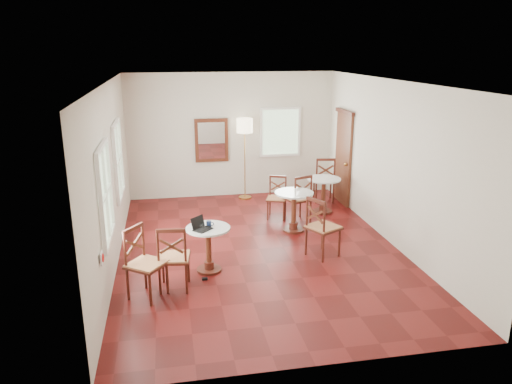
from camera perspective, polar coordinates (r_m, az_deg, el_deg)
ground at (r=9.02m, az=0.35°, el=-6.64°), size 7.00×7.00×0.00m
room_shell at (r=8.71m, az=-0.36°, el=5.55°), size 5.02×7.02×3.01m
cafe_table_near at (r=8.03m, az=-5.57°, el=-6.08°), size 0.72×0.72×0.76m
cafe_table_mid at (r=9.73m, az=4.44°, el=-1.76°), size 0.77×0.77×0.81m
cafe_table_back at (r=10.91m, az=7.88°, el=0.08°), size 0.74×0.74×0.78m
chair_near_a at (r=7.50m, az=-9.62°, el=-7.56°), size 0.54×0.54×1.04m
chair_near_b at (r=7.36m, az=-12.85°, el=-8.10°), size 0.69×0.69×1.07m
chair_mid_a at (r=10.25m, az=5.00°, el=-0.75°), size 0.60×0.60×1.03m
chair_mid_b at (r=8.60m, az=7.73°, el=-4.08°), size 0.68×0.68×1.09m
chair_back_a at (r=11.70m, az=7.96°, el=1.48°), size 0.58×0.58×1.09m
chair_back_b at (r=10.48m, az=2.46°, el=-0.67°), size 0.54×0.54×0.91m
floor_lamp at (r=11.59m, az=-1.34°, el=7.13°), size 0.38×0.38×1.95m
laptop at (r=7.84m, az=-6.48°, el=-4.02°), size 0.36×0.36×0.20m
mouse at (r=7.92m, az=-5.63°, el=-4.02°), size 0.11×0.09×0.04m
navy_mug at (r=7.93m, az=-5.50°, el=-3.75°), size 0.12×0.08×0.10m
water_glass at (r=7.83m, az=-6.30°, el=-4.05°), size 0.06×0.06×0.10m
power_adapter at (r=7.92m, az=-6.00°, el=-10.05°), size 0.09×0.05×0.03m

